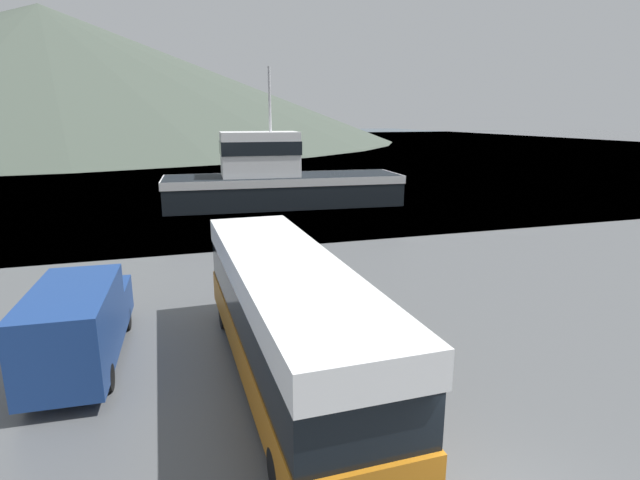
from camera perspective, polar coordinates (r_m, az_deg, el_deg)
name	(u,v)px	position (r m, az deg, el deg)	size (l,w,h in m)	color
water_surface	(182,141)	(145.64, -15.47, 10.80)	(240.00, 240.00, 0.00)	#3D5160
hill_backdrop	(46,74)	(165.39, -28.80, 16.30)	(193.04, 193.04, 36.48)	#424C42
tour_bus	(286,314)	(13.04, -3.87, -8.42)	(2.71, 11.31, 3.34)	#B26614
delivery_van	(79,322)	(15.50, -25.82, -8.45)	(2.33, 6.40, 2.45)	navy
fishing_boat	(278,179)	(39.15, -4.84, 6.92)	(18.55, 6.39, 10.40)	black
storage_bin	(367,325)	(15.41, 5.39, -9.62)	(1.04, 1.28, 1.35)	olive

